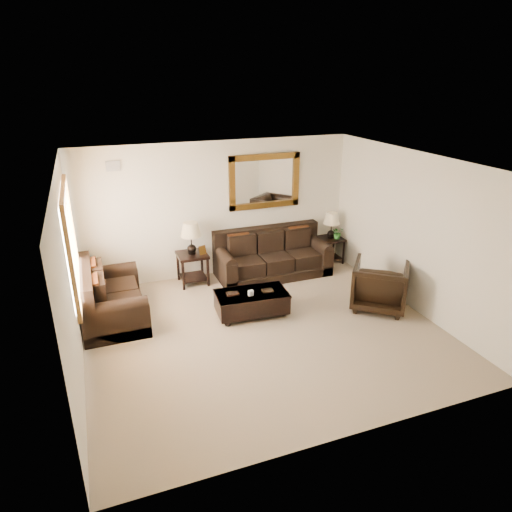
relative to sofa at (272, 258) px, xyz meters
name	(u,v)px	position (x,y,z in m)	size (l,w,h in m)	color
room	(264,253)	(-0.98, -2.05, 1.01)	(5.51, 5.01, 2.71)	#84775B
window	(71,243)	(-3.68, -1.15, 1.21)	(0.07, 1.96, 1.66)	white
mirror	(265,181)	(0.00, 0.42, 1.51)	(1.50, 0.06, 1.10)	#4F320F
air_vent	(113,166)	(-2.88, 0.43, 2.01)	(0.25, 0.02, 0.18)	#999999
sofa	(272,258)	(0.00, 0.00, 0.00)	(2.28, 0.98, 0.93)	black
loveseat	(109,300)	(-3.27, -0.79, 0.02)	(1.01, 1.71, 0.96)	black
end_table_left	(192,244)	(-1.62, 0.12, 0.48)	(0.57, 0.57, 1.25)	black
end_table_right	(331,230)	(1.44, 0.15, 0.39)	(0.51, 0.51, 1.12)	black
coffee_table	(251,301)	(-0.98, -1.48, -0.08)	(1.26, 0.75, 0.52)	black
armchair	(380,283)	(1.22, -2.01, 0.13)	(0.90, 0.85, 0.93)	black
potted_plant	(338,234)	(1.55, 0.06, 0.32)	(0.24, 0.27, 0.21)	#205A1E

